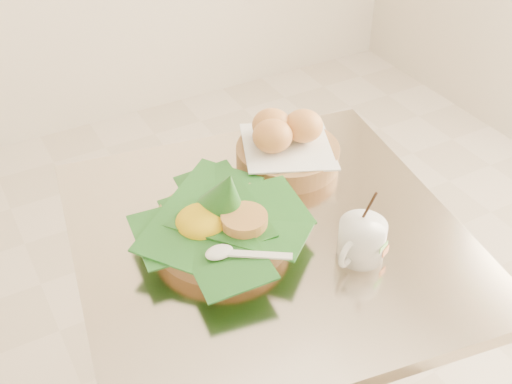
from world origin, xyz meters
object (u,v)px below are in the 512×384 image
bread_basket (286,145)px  coffee_mug (361,240)px  cafe_table (267,313)px  rice_basket (221,221)px

bread_basket → coffee_mug: 0.31m
cafe_table → coffee_mug: coffee_mug is taller
rice_basket → bread_basket: rice_basket is taller
bread_basket → rice_basket: bearing=-146.3°
rice_basket → bread_basket: (0.23, 0.15, 0.00)m
rice_basket → bread_basket: bearing=33.7°
cafe_table → bread_basket: bread_basket is taller
bread_basket → coffee_mug: size_ratio=1.68×
bread_basket → coffee_mug: coffee_mug is taller
bread_basket → coffee_mug: bearing=-96.4°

